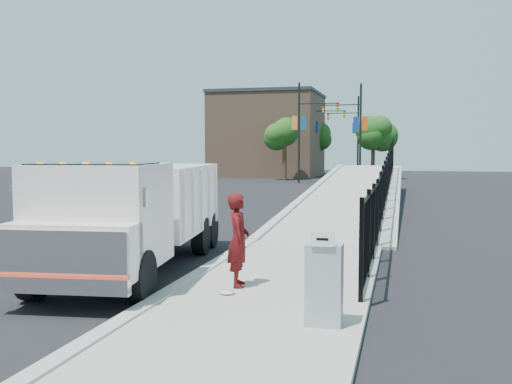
# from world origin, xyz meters

# --- Properties ---
(ground) EXTENTS (120.00, 120.00, 0.00)m
(ground) POSITION_xyz_m (0.00, 0.00, 0.00)
(ground) COLOR black
(ground) RESTS_ON ground
(sidewalk) EXTENTS (3.55, 12.00, 0.12)m
(sidewalk) POSITION_xyz_m (1.93, -2.00, 0.06)
(sidewalk) COLOR #9E998E
(sidewalk) RESTS_ON ground
(curb) EXTENTS (0.30, 12.00, 0.16)m
(curb) POSITION_xyz_m (0.00, -2.00, 0.08)
(curb) COLOR #ADAAA3
(curb) RESTS_ON ground
(ramp) EXTENTS (3.95, 24.06, 3.19)m
(ramp) POSITION_xyz_m (2.12, 16.00, 0.00)
(ramp) COLOR #9E998E
(ramp) RESTS_ON ground
(iron_fence) EXTENTS (0.10, 28.00, 1.80)m
(iron_fence) POSITION_xyz_m (3.55, 12.00, 0.90)
(iron_fence) COLOR black
(iron_fence) RESTS_ON ground
(truck) EXTENTS (3.28, 7.72, 2.56)m
(truck) POSITION_xyz_m (-1.68, -0.25, 1.44)
(truck) COLOR black
(truck) RESTS_ON ground
(worker) EXTENTS (0.61, 0.76, 1.83)m
(worker) POSITION_xyz_m (1.15, -1.43, 1.03)
(worker) COLOR #4F0C0C
(worker) RESTS_ON sidewalk
(utility_cabinet) EXTENTS (0.55, 0.40, 1.25)m
(utility_cabinet) POSITION_xyz_m (3.10, -3.45, 0.75)
(utility_cabinet) COLOR gray
(utility_cabinet) RESTS_ON sidewalk
(arrow_sign) EXTENTS (0.35, 0.04, 0.22)m
(arrow_sign) POSITION_xyz_m (3.10, -3.67, 1.48)
(arrow_sign) COLOR white
(arrow_sign) RESTS_ON utility_cabinet
(debris) EXTENTS (0.29, 0.29, 0.07)m
(debris) POSITION_xyz_m (1.11, -2.08, 0.16)
(debris) COLOR silver
(debris) RESTS_ON sidewalk
(light_pole_0) EXTENTS (3.77, 0.22, 8.00)m
(light_pole_0) POSITION_xyz_m (-3.64, 33.23, 4.36)
(light_pole_0) COLOR black
(light_pole_0) RESTS_ON ground
(light_pole_1) EXTENTS (3.78, 0.22, 8.00)m
(light_pole_1) POSITION_xyz_m (0.46, 35.19, 4.36)
(light_pole_1) COLOR black
(light_pole_1) RESTS_ON ground
(light_pole_2) EXTENTS (3.77, 0.22, 8.00)m
(light_pole_2) POSITION_xyz_m (-4.04, 42.65, 4.36)
(light_pole_2) COLOR black
(light_pole_2) RESTS_ON ground
(light_pole_3) EXTENTS (3.77, 0.22, 8.00)m
(light_pole_3) POSITION_xyz_m (-0.60, 46.45, 4.36)
(light_pole_3) COLOR black
(light_pole_3) RESTS_ON ground
(tree_0) EXTENTS (2.43, 2.43, 5.22)m
(tree_0) POSITION_xyz_m (-5.69, 36.02, 3.93)
(tree_0) COLOR #382314
(tree_0) RESTS_ON ground
(tree_1) EXTENTS (2.52, 2.52, 5.26)m
(tree_1) POSITION_xyz_m (1.56, 39.90, 3.94)
(tree_1) COLOR #382314
(tree_1) RESTS_ON ground
(tree_2) EXTENTS (2.59, 2.59, 5.29)m
(tree_2) POSITION_xyz_m (-4.41, 47.18, 3.94)
(tree_2) COLOR #382314
(tree_2) RESTS_ON ground
(building) EXTENTS (10.00, 10.00, 8.00)m
(building) POSITION_xyz_m (-9.00, 44.00, 4.00)
(building) COLOR #8C664C
(building) RESTS_ON ground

